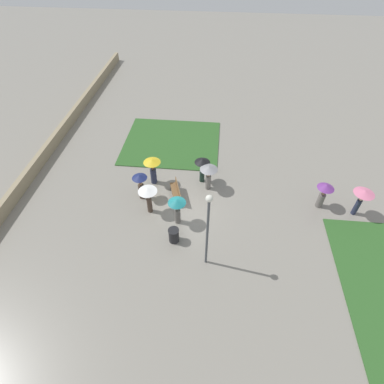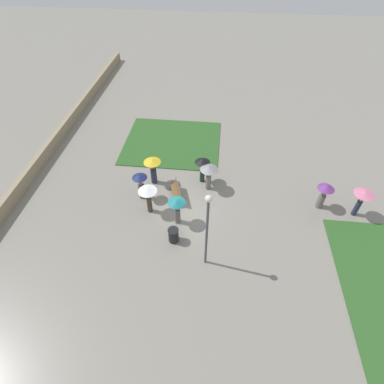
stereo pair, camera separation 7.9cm
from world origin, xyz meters
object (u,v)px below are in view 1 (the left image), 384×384
Objects in this scene: crowd_person_teal at (177,206)px; crowd_person_grey at (209,172)px; crowd_person_black at (202,165)px; lamp_post at (208,224)px; trash_bin at (174,235)px; crowd_person_yellow at (153,167)px; lone_walker_far_path at (324,192)px; lone_walker_near_lawn at (362,197)px; crowd_person_white at (148,195)px; crowd_person_navy at (140,183)px; park_bench at (176,192)px.

crowd_person_grey is at bearing -67.79° from crowd_person_teal.
lamp_post is at bearing 75.69° from crowd_person_black.
lamp_post is 3.40m from trash_bin.
lamp_post is 2.65× the size of crowd_person_teal.
crowd_person_black is (-3.68, 1.12, 0.04)m from crowd_person_teal.
crowd_person_yellow is at bearing -7.70° from crowd_person_grey.
trash_bin is at bearing 33.34° from lone_walker_far_path.
crowd_person_black is 7.45m from lone_walker_far_path.
crowd_person_grey is (-3.00, 1.57, 0.04)m from crowd_person_teal.
crowd_person_black is (-6.22, -0.67, -1.72)m from lamp_post.
lone_walker_far_path is at bearing 168.48° from crowd_person_grey.
crowd_person_grey is (-4.35, 1.60, 0.90)m from trash_bin.
lone_walker_far_path is (1.58, 7.28, -0.15)m from crowd_person_black.
crowd_person_yellow is 12.46m from lone_walker_near_lawn.
crowd_person_navy is (-1.11, -0.72, -0.21)m from crowd_person_white.
lamp_post is 2.65× the size of crowd_person_navy.
crowd_person_teal reaches higher than crowd_person_navy.
crowd_person_grey is 0.99× the size of crowd_person_navy.
crowd_person_white is 10.26m from lone_walker_far_path.
crowd_person_teal is at bearing 140.80° from crowd_person_yellow.
crowd_person_teal is 1.00× the size of crowd_person_navy.
lone_walker_far_path is (0.90, 6.83, -0.15)m from crowd_person_grey.
crowd_person_teal is at bearing 52.60° from crowd_person_black.
lone_walker_near_lawn reaches higher than lone_walker_far_path.
park_bench is at bearing -154.86° from lamp_post.
crowd_person_yellow reaches higher than park_bench.
lone_walker_far_path is at bearing 163.87° from lone_walker_near_lawn.
crowd_person_teal is 3.38m from crowd_person_grey.
crowd_person_navy is at bearing 12.77° from crowd_person_grey.
lone_walker_far_path is (-0.10, 8.74, 0.73)m from park_bench.
crowd_person_teal is at bearing -7.57° from park_bench.
park_bench is at bearing 11.74° from lone_walker_far_path.
park_bench is 2.15m from crowd_person_white.
crowd_person_white reaches higher than park_bench.
crowd_person_yellow is 1.04× the size of crowd_person_navy.
crowd_person_white is 12.15m from lone_walker_near_lawn.
crowd_person_black is 4.17m from crowd_person_white.
crowd_person_white is at bearing -178.86° from lone_walker_near_lawn.
park_bench is 2.09× the size of trash_bin.
crowd_person_teal is at bearing 146.23° from crowd_person_navy.
crowd_person_white is 2.58m from crowd_person_yellow.
crowd_person_black reaches higher than trash_bin.
park_bench is at bearing 174.62° from lone_walker_near_lawn.
crowd_person_yellow is at bearing 169.20° from lone_walker_near_lawn.
crowd_person_yellow is (-4.58, -1.98, 0.83)m from trash_bin.
crowd_person_grey is (-1.00, 1.91, 0.87)m from park_bench.
crowd_person_teal reaches higher than crowd_person_grey.
lone_walker_far_path is at bearing 125.08° from lamp_post.
park_bench is 1.02× the size of crowd_person_teal.
lamp_post is 2.61× the size of crowd_person_white.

